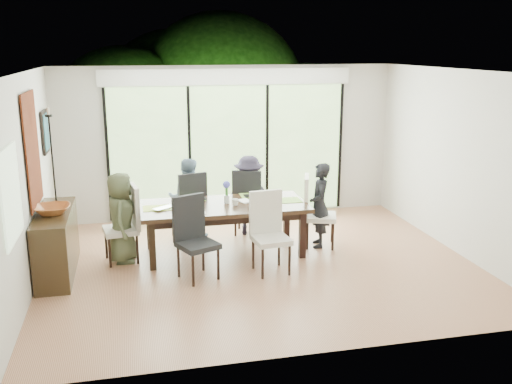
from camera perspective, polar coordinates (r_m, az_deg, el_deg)
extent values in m
cube|color=brown|center=(8.19, 0.38, -7.25)|extent=(6.00, 5.00, 0.01)
cube|color=white|center=(7.62, 0.42, 12.04)|extent=(6.00, 5.00, 0.01)
cube|color=beige|center=(10.21, -2.78, 4.99)|extent=(6.00, 0.02, 2.70)
cube|color=beige|center=(5.46, 6.35, -3.49)|extent=(6.00, 0.02, 2.70)
cube|color=beige|center=(7.71, -21.95, 0.85)|extent=(0.02, 5.00, 2.70)
cube|color=silver|center=(8.95, 19.55, 2.83)|extent=(0.02, 5.00, 2.70)
cube|color=#598C3F|center=(10.20, -2.73, 4.13)|extent=(4.20, 0.02, 2.30)
cube|color=white|center=(10.04, -2.81, 11.43)|extent=(4.40, 0.06, 0.28)
cube|color=black|center=(10.05, -14.62, 3.52)|extent=(0.05, 0.04, 2.30)
cube|color=black|center=(10.10, -6.65, 3.94)|extent=(0.05, 0.04, 2.30)
cube|color=black|center=(10.33, 1.11, 4.27)|extent=(0.05, 0.04, 2.30)
cube|color=black|center=(10.75, 8.41, 4.51)|extent=(0.05, 0.04, 2.30)
cube|color=#8CAD7F|center=(6.52, -23.31, -0.27)|extent=(0.02, 0.90, 1.00)
cube|color=brown|center=(11.38, -3.47, -1.26)|extent=(6.00, 1.80, 0.10)
cube|color=brown|center=(12.00, -4.13, 2.51)|extent=(6.00, 0.08, 0.06)
sphere|color=#14380F|center=(12.72, -12.99, 6.92)|extent=(3.20, 3.20, 3.20)
sphere|color=#14380F|center=(13.44, -3.55, 9.19)|extent=(4.00, 4.00, 4.00)
sphere|color=#14380F|center=(13.14, 4.88, 6.67)|extent=(2.80, 2.80, 2.80)
sphere|color=#14380F|center=(14.03, -8.08, 8.56)|extent=(3.60, 3.60, 3.60)
cube|color=black|center=(8.40, -3.22, -1.43)|extent=(2.43, 1.11, 0.06)
cube|color=black|center=(8.43, -3.21, -2.02)|extent=(2.23, 0.91, 0.10)
cube|color=black|center=(8.01, -10.34, -5.31)|extent=(0.09, 0.09, 0.70)
cube|color=black|center=(8.35, 4.66, -4.28)|extent=(0.09, 0.09, 0.70)
cube|color=black|center=(8.82, -10.59, -3.45)|extent=(0.09, 0.09, 0.70)
cube|color=black|center=(9.14, 3.07, -2.60)|extent=(0.09, 0.09, 0.70)
imported|color=#474F35|center=(8.32, -13.32, -2.50)|extent=(0.45, 0.65, 1.31)
imported|color=black|center=(8.77, 6.37, -1.32)|extent=(0.51, 0.68, 1.31)
imported|color=slate|center=(9.16, -6.85, -0.66)|extent=(0.68, 0.50, 1.31)
imported|color=#241F2E|center=(9.31, -0.71, -0.31)|extent=(0.68, 0.50, 1.31)
cube|color=#AEC546|center=(8.30, -9.71, -1.58)|extent=(0.45, 0.32, 0.01)
cube|color=#73A33A|center=(8.59, 3.04, -0.84)|extent=(0.45, 0.32, 0.01)
cube|color=#7FAB3D|center=(8.72, -6.57, -0.68)|extent=(0.45, 0.32, 0.01)
cube|color=olive|center=(8.87, -0.14, -0.32)|extent=(0.45, 0.32, 0.01)
cube|color=white|center=(8.04, -6.74, -2.00)|extent=(0.45, 0.32, 0.01)
cube|color=black|center=(8.68, -5.88, -0.67)|extent=(0.26, 0.18, 0.01)
cube|color=black|center=(8.81, -0.39, -0.37)|extent=(0.24, 0.17, 0.01)
cube|color=white|center=(8.48, 1.51, -1.03)|extent=(0.30, 0.22, 0.00)
cube|color=white|center=(8.03, -6.74, -1.89)|extent=(0.26, 0.26, 0.02)
cube|color=#C18116|center=(8.03, -6.74, -1.77)|extent=(0.20, 0.20, 0.01)
cylinder|color=silver|center=(8.43, -2.95, -0.72)|extent=(0.08, 0.08, 0.12)
cylinder|color=#337226|center=(8.40, -2.96, 0.08)|extent=(0.04, 0.04, 0.16)
sphere|color=#4D4EC0|center=(8.38, -2.97, 0.75)|extent=(0.11, 0.11, 0.11)
imported|color=silver|center=(8.20, -8.97, -1.66)|extent=(0.40, 0.37, 0.03)
imported|color=white|center=(8.44, -8.08, -0.91)|extent=(0.15, 0.15, 0.10)
imported|color=white|center=(8.31, -2.09, -1.04)|extent=(0.14, 0.14, 0.09)
imported|color=white|center=(8.63, 1.91, -0.43)|extent=(0.17, 0.17, 0.10)
imported|color=white|center=(8.48, -1.61, -0.98)|extent=(0.23, 0.27, 0.02)
cube|color=black|center=(8.19, -19.32, -4.81)|extent=(0.44, 1.56, 0.88)
imported|color=brown|center=(7.95, -19.70, -1.67)|extent=(0.46, 0.46, 0.11)
cylinder|color=black|center=(8.39, -19.33, -1.08)|extent=(0.10, 0.10, 0.04)
cylinder|color=black|center=(8.26, -19.68, 3.03)|extent=(0.02, 0.02, 1.22)
cylinder|color=black|center=(8.17, -20.04, 7.18)|extent=(0.10, 0.10, 0.03)
cylinder|color=silver|center=(8.16, -20.07, 7.59)|extent=(0.04, 0.04, 0.10)
cube|color=maroon|center=(8.03, -21.47, 3.95)|extent=(0.02, 1.00, 1.50)
cube|color=black|center=(9.29, -20.35, 5.67)|extent=(0.03, 0.55, 0.65)
cube|color=#194651|center=(9.29, -20.22, 5.67)|extent=(0.01, 0.45, 0.55)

